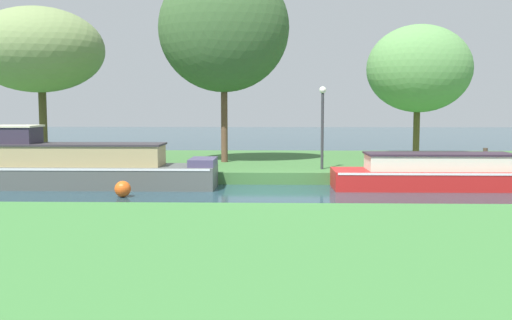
{
  "coord_description": "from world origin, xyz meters",
  "views": [
    {
      "loc": [
        0.03,
        -16.66,
        2.54
      ],
      "look_at": [
        -0.48,
        1.2,
        0.9
      ],
      "focal_mm": 39.63,
      "sensor_mm": 36.0,
      "label": 1
    }
  ],
  "objects_px": {
    "willow_tree_centre": "(224,28)",
    "lamp_post": "(322,117)",
    "mooring_post_near": "(485,160)",
    "willow_tree_left": "(38,50)",
    "channel_buoy": "(123,189)",
    "red_barge": "(434,173)",
    "willow_tree_right": "(419,69)",
    "mooring_post_far": "(83,161)",
    "slate_narrowboat": "(81,167)"
  },
  "relations": [
    {
      "from": "red_barge",
      "to": "channel_buoy",
      "type": "distance_m",
      "value": 9.59
    },
    {
      "from": "lamp_post",
      "to": "mooring_post_near",
      "type": "height_order",
      "value": "lamp_post"
    },
    {
      "from": "mooring_post_far",
      "to": "channel_buoy",
      "type": "xyz_separation_m",
      "value": [
        2.19,
        -3.12,
        -0.49
      ]
    },
    {
      "from": "willow_tree_left",
      "to": "willow_tree_right",
      "type": "distance_m",
      "value": 16.35
    },
    {
      "from": "willow_tree_right",
      "to": "mooring_post_near",
      "type": "bearing_deg",
      "value": -84.15
    },
    {
      "from": "slate_narrowboat",
      "to": "mooring_post_far",
      "type": "relative_size",
      "value": 12.87
    },
    {
      "from": "willow_tree_right",
      "to": "channel_buoy",
      "type": "xyz_separation_m",
      "value": [
        -10.77,
        -9.44,
        -4.04
      ]
    },
    {
      "from": "slate_narrowboat",
      "to": "lamp_post",
      "type": "relative_size",
      "value": 2.91
    },
    {
      "from": "mooring_post_near",
      "to": "channel_buoy",
      "type": "relative_size",
      "value": 1.75
    },
    {
      "from": "willow_tree_centre",
      "to": "mooring_post_near",
      "type": "bearing_deg",
      "value": -20.15
    },
    {
      "from": "mooring_post_near",
      "to": "mooring_post_far",
      "type": "height_order",
      "value": "mooring_post_near"
    },
    {
      "from": "willow_tree_left",
      "to": "mooring_post_far",
      "type": "bearing_deg",
      "value": -53.41
    },
    {
      "from": "willow_tree_centre",
      "to": "channel_buoy",
      "type": "relative_size",
      "value": 16.6
    },
    {
      "from": "red_barge",
      "to": "mooring_post_far",
      "type": "bearing_deg",
      "value": 174.21
    },
    {
      "from": "willow_tree_right",
      "to": "lamp_post",
      "type": "xyz_separation_m",
      "value": [
        -4.73,
        -5.51,
        -2.05
      ]
    },
    {
      "from": "willow_tree_left",
      "to": "slate_narrowboat",
      "type": "bearing_deg",
      "value": -57.06
    },
    {
      "from": "willow_tree_left",
      "to": "lamp_post",
      "type": "height_order",
      "value": "willow_tree_left"
    },
    {
      "from": "red_barge",
      "to": "willow_tree_left",
      "type": "distance_m",
      "value": 16.45
    },
    {
      "from": "willow_tree_right",
      "to": "willow_tree_left",
      "type": "bearing_deg",
      "value": -173.16
    },
    {
      "from": "mooring_post_near",
      "to": "willow_tree_right",
      "type": "bearing_deg",
      "value": 95.85
    },
    {
      "from": "willow_tree_centre",
      "to": "channel_buoy",
      "type": "height_order",
      "value": "willow_tree_centre"
    },
    {
      "from": "willow_tree_left",
      "to": "lamp_post",
      "type": "relative_size",
      "value": 2.18
    },
    {
      "from": "willow_tree_centre",
      "to": "willow_tree_right",
      "type": "xyz_separation_m",
      "value": [
        8.39,
        3.01,
        -1.38
      ]
    },
    {
      "from": "willow_tree_centre",
      "to": "mooring_post_near",
      "type": "xyz_separation_m",
      "value": [
        9.04,
        -3.32,
        -4.85
      ]
    },
    {
      "from": "slate_narrowboat",
      "to": "willow_tree_centre",
      "type": "relative_size",
      "value": 1.08
    },
    {
      "from": "willow_tree_left",
      "to": "channel_buoy",
      "type": "distance_m",
      "value": 10.39
    },
    {
      "from": "mooring_post_near",
      "to": "mooring_post_far",
      "type": "distance_m",
      "value": 13.61
    },
    {
      "from": "slate_narrowboat",
      "to": "willow_tree_left",
      "type": "xyz_separation_m",
      "value": [
        -3.6,
        5.55,
        4.28
      ]
    },
    {
      "from": "lamp_post",
      "to": "mooring_post_near",
      "type": "bearing_deg",
      "value": -8.65
    },
    {
      "from": "red_barge",
      "to": "lamp_post",
      "type": "height_order",
      "value": "lamp_post"
    },
    {
      "from": "willow_tree_right",
      "to": "channel_buoy",
      "type": "relative_size",
      "value": 12.43
    },
    {
      "from": "slate_narrowboat",
      "to": "willow_tree_centre",
      "type": "height_order",
      "value": "willow_tree_centre"
    },
    {
      "from": "willow_tree_centre",
      "to": "mooring_post_far",
      "type": "xyz_separation_m",
      "value": [
        -4.57,
        -3.32,
        -4.93
      ]
    },
    {
      "from": "lamp_post",
      "to": "channel_buoy",
      "type": "distance_m",
      "value": 7.48
    },
    {
      "from": "willow_tree_centre",
      "to": "lamp_post",
      "type": "xyz_separation_m",
      "value": [
        3.66,
        -2.5,
        -3.43
      ]
    },
    {
      "from": "red_barge",
      "to": "slate_narrowboat",
      "type": "height_order",
      "value": "slate_narrowboat"
    },
    {
      "from": "mooring_post_near",
      "to": "channel_buoy",
      "type": "bearing_deg",
      "value": -164.74
    },
    {
      "from": "mooring_post_far",
      "to": "slate_narrowboat",
      "type": "bearing_deg",
      "value": -73.55
    },
    {
      "from": "willow_tree_left",
      "to": "channel_buoy",
      "type": "relative_size",
      "value": 13.49
    },
    {
      "from": "willow_tree_left",
      "to": "mooring_post_far",
      "type": "xyz_separation_m",
      "value": [
        3.25,
        -4.38,
        -4.21
      ]
    },
    {
      "from": "willow_tree_left",
      "to": "channel_buoy",
      "type": "bearing_deg",
      "value": -54.0
    },
    {
      "from": "red_barge",
      "to": "willow_tree_left",
      "type": "bearing_deg",
      "value": 159.48
    },
    {
      "from": "red_barge",
      "to": "willow_tree_left",
      "type": "xyz_separation_m",
      "value": [
        -14.83,
        5.55,
        4.44
      ]
    },
    {
      "from": "willow_tree_right",
      "to": "channel_buoy",
      "type": "bearing_deg",
      "value": -138.78
    },
    {
      "from": "lamp_post",
      "to": "channel_buoy",
      "type": "bearing_deg",
      "value": -146.94
    },
    {
      "from": "red_barge",
      "to": "channel_buoy",
      "type": "bearing_deg",
      "value": -168.33
    },
    {
      "from": "slate_narrowboat",
      "to": "channel_buoy",
      "type": "bearing_deg",
      "value": -46.43
    },
    {
      "from": "willow_tree_centre",
      "to": "lamp_post",
      "type": "distance_m",
      "value": 5.61
    },
    {
      "from": "willow_tree_centre",
      "to": "willow_tree_right",
      "type": "relative_size",
      "value": 1.34
    },
    {
      "from": "willow_tree_right",
      "to": "mooring_post_near",
      "type": "xyz_separation_m",
      "value": [
        0.65,
        -6.32,
        -3.47
      ]
    }
  ]
}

